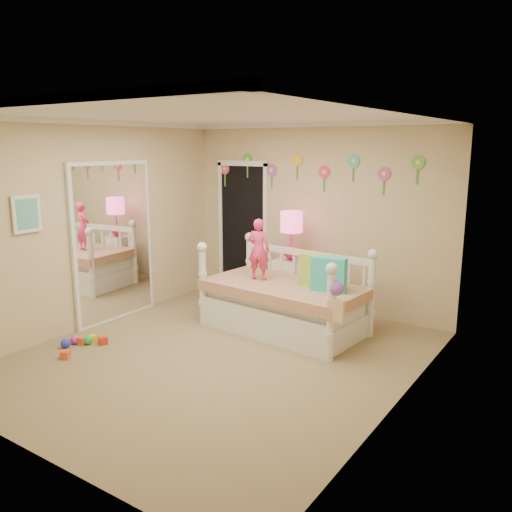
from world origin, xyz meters
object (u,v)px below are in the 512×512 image
Objects in this scene: child at (259,249)px; table_lamp at (291,228)px; daybed at (284,288)px; nightstand at (291,285)px.

table_lamp is (0.05, 0.74, 0.18)m from child.
table_lamp reaches higher than child.
daybed is 2.73× the size of nightstand.
child reaches higher than daybed.
table_lamp is at bearing 119.10° from daybed.
child is (-0.37, -0.02, 0.46)m from daybed.
daybed is 1.02m from table_lamp.
nightstand is at bearing -107.79° from child.
child is 0.98m from nightstand.
daybed is at bearing -65.79° from table_lamp.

